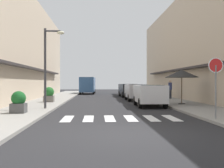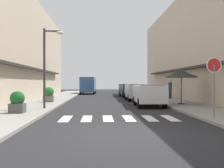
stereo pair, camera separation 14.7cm
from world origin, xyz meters
The scene contains 16 objects.
ground_plane centered at (0.00, 14.92, 0.00)m, with size 82.07×82.07×0.00m, color #232326.
sidewalk_left centered at (-5.10, 14.92, 0.06)m, with size 3.11×52.23×0.12m, color gray.
sidewalk_right centered at (5.10, 14.92, 0.06)m, with size 3.11×52.23×0.12m, color gray.
building_row_left centered at (-9.16, 15.79, 4.69)m, with size 5.50×35.57×9.39m.
building_row_right centered at (9.16, 15.79, 4.88)m, with size 5.50×35.57×9.77m.
crosswalk centered at (0.00, 3.74, 0.01)m, with size 5.20×2.20×0.01m.
parked_car_near centered at (2.50, 9.69, 0.92)m, with size 1.88×4.02×1.47m.
parked_car_mid centered at (2.50, 15.87, 0.92)m, with size 1.83×4.15×1.47m.
parked_car_far centered at (2.50, 22.24, 0.92)m, with size 1.94×4.45×1.47m.
delivery_van centered at (-2.35, 30.44, 1.41)m, with size 2.17×5.47×2.37m.
round_street_sign centered at (3.91, 2.53, 2.08)m, with size 0.65×0.07×2.56m.
street_lamp centered at (-3.87, 7.61, 3.03)m, with size 1.19×0.28×4.69m.
cafe_umbrella centered at (4.91, 10.32, 2.25)m, with size 2.36×2.36×2.42m.
planter_corner centered at (-4.95, 5.24, 0.66)m, with size 0.72×0.72×1.09m.
planter_midblock centered at (-4.78, 12.95, 0.70)m, with size 0.80×0.80×1.17m.
pedestrian_walking_near centered at (5.84, 16.82, 1.04)m, with size 0.34×0.34×1.74m.
Camera 1 is at (-1.05, -8.72, 1.64)m, focal length 44.18 mm.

